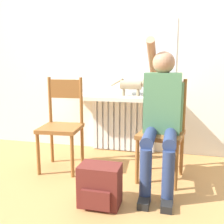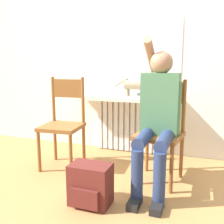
{
  "view_description": "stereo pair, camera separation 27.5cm",
  "coord_description": "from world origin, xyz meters",
  "views": [
    {
      "loc": [
        0.65,
        -2.08,
        1.13
      ],
      "look_at": [
        0.0,
        0.54,
        0.62
      ],
      "focal_mm": 42.0,
      "sensor_mm": 36.0,
      "label": 1
    },
    {
      "loc": [
        0.91,
        -2.0,
        1.13
      ],
      "look_at": [
        0.0,
        0.54,
        0.62
      ],
      "focal_mm": 42.0,
      "sensor_mm": 36.0,
      "label": 2
    }
  ],
  "objects": [
    {
      "name": "chair_left",
      "position": [
        -0.53,
        0.44,
        0.5
      ],
      "size": [
        0.44,
        0.44,
        0.98
      ],
      "rotation": [
        0.0,
        0.0,
        0.08
      ],
      "color": "brown",
      "rests_on": "ground_plane"
    },
    {
      "name": "backpack",
      "position": [
        0.09,
        -0.21,
        0.17
      ],
      "size": [
        0.33,
        0.24,
        0.34
      ],
      "color": "maroon",
      "rests_on": "ground_plane"
    },
    {
      "name": "windowsill",
      "position": [
        0.0,
        1.03,
        0.71
      ],
      "size": [
        1.31,
        0.34,
        0.05
      ],
      "color": "silver",
      "rests_on": "radiator"
    },
    {
      "name": "ground_plane",
      "position": [
        0.0,
        0.0,
        0.0
      ],
      "size": [
        12.0,
        12.0,
        0.0
      ],
      "primitive_type": "plane",
      "color": "#B27F47"
    },
    {
      "name": "radiator",
      "position": [
        0.0,
        1.15,
        0.34
      ],
      "size": [
        0.82,
        0.08,
        0.68
      ],
      "color": "white",
      "rests_on": "ground_plane"
    },
    {
      "name": "cat",
      "position": [
        0.12,
        1.08,
        0.87
      ],
      "size": [
        0.45,
        0.11,
        0.22
      ],
      "color": "#9E896B",
      "rests_on": "windowsill"
    },
    {
      "name": "window_glass",
      "position": [
        0.0,
        1.2,
        1.19
      ],
      "size": [
        1.26,
        0.01,
        0.92
      ],
      "color": "white",
      "rests_on": "windowsill"
    },
    {
      "name": "wall_with_window",
      "position": [
        0.0,
        1.23,
        1.35
      ],
      "size": [
        7.0,
        0.06,
        2.7
      ],
      "color": "white",
      "rests_on": "ground_plane"
    },
    {
      "name": "chair_right",
      "position": [
        0.53,
        0.44,
        0.5
      ],
      "size": [
        0.47,
        0.47,
        0.98
      ],
      "rotation": [
        0.0,
        0.0,
        -0.15
      ],
      "color": "brown",
      "rests_on": "ground_plane"
    },
    {
      "name": "person",
      "position": [
        0.52,
        0.31,
        0.7
      ],
      "size": [
        0.36,
        1.03,
        1.37
      ],
      "color": "navy",
      "rests_on": "ground_plane"
    }
  ]
}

